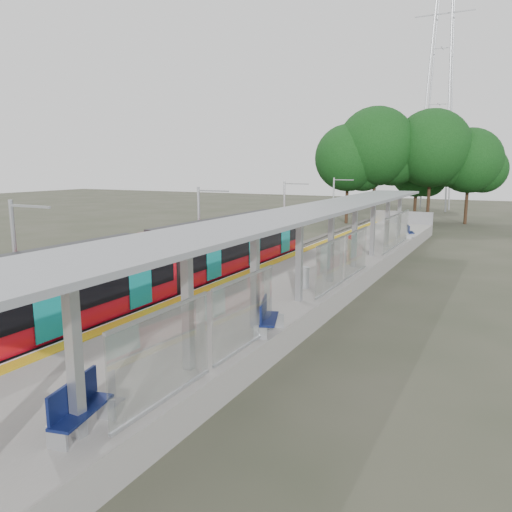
% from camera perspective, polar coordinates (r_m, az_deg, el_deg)
% --- Properties ---
extents(trackbed, '(3.00, 70.00, 0.24)m').
position_cam_1_polar(trackbed, '(29.36, -2.40, -2.45)').
color(trackbed, '#59544C').
rests_on(trackbed, ground).
extents(platform, '(6.00, 50.00, 1.00)m').
position_cam_1_polar(platform, '(27.38, 5.81, -2.62)').
color(platform, gray).
rests_on(platform, ground).
extents(tactile_strip, '(0.60, 50.00, 0.02)m').
position_cam_1_polar(tactile_strip, '(28.28, 1.02, -1.09)').
color(tactile_strip, yellow).
rests_on(tactile_strip, platform).
extents(end_fence, '(6.00, 0.10, 1.20)m').
position_cam_1_polar(end_fence, '(50.99, 16.24, 4.28)').
color(end_fence, '#9EA0A5').
rests_on(end_fence, platform).
extents(train, '(2.74, 27.60, 3.62)m').
position_cam_1_polar(train, '(23.11, -11.32, -1.25)').
color(train, black).
rests_on(train, ground).
extents(canopy, '(3.27, 38.00, 3.66)m').
position_cam_1_polar(canopy, '(22.68, 6.21, 4.17)').
color(canopy, '#9EA0A5').
rests_on(canopy, platform).
extents(pylon, '(8.00, 4.00, 38.00)m').
position_cam_1_polar(pylon, '(79.56, 20.34, 18.68)').
color(pylon, '#9EA0A5').
rests_on(pylon, ground).
extents(tree_cluster, '(19.68, 12.85, 13.09)m').
position_cam_1_polar(tree_cluster, '(59.64, 16.64, 11.14)').
color(tree_cluster, '#382316').
rests_on(tree_cluster, ground).
extents(catenary_masts, '(2.08, 48.16, 5.40)m').
position_cam_1_polar(catenary_masts, '(28.92, -6.38, 2.92)').
color(catenary_masts, '#9EA0A5').
rests_on(catenary_masts, ground).
extents(bench_near, '(0.90, 1.77, 1.16)m').
position_cam_1_polar(bench_near, '(11.60, -19.65, -15.84)').
color(bench_near, '#0E1849').
rests_on(bench_near, platform).
extents(bench_mid, '(1.07, 1.75, 1.14)m').
position_cam_1_polar(bench_mid, '(16.96, 1.22, -6.84)').
color(bench_mid, '#0E1849').
rests_on(bench_mid, platform).
extents(bench_far, '(0.85, 1.49, 0.98)m').
position_cam_1_polar(bench_far, '(40.99, 17.14, 2.73)').
color(bench_far, '#0E1849').
rests_on(bench_far, platform).
extents(info_pillar_far, '(0.38, 0.38, 1.69)m').
position_cam_1_polar(info_pillar_far, '(29.10, 10.76, 0.50)').
color(info_pillar_far, beige).
rests_on(info_pillar_far, platform).
extents(litter_bin, '(0.51, 0.51, 0.99)m').
position_cam_1_polar(litter_bin, '(23.20, 5.52, -2.46)').
color(litter_bin, '#9EA0A5').
rests_on(litter_bin, platform).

